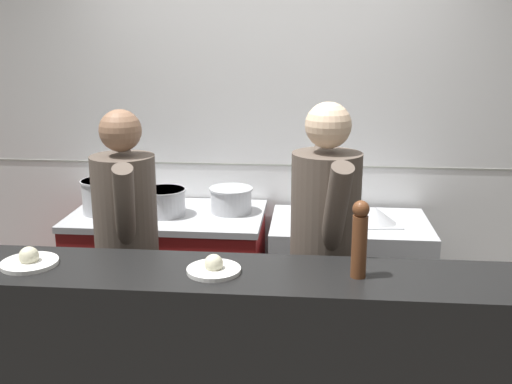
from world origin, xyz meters
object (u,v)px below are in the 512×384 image
object	(u,v)px
chefs_knife	(366,228)
plated_dish_appetiser	(214,268)
oven_range	(170,278)
chef_sous	(324,251)
chef_head_cook	(127,246)
mixing_bowl_steel	(374,215)
sauce_pot	(164,201)
plated_dish_main	(29,260)
pepper_mill	(360,238)
stock_pot	(102,196)
braising_pot	(231,199)

from	to	relation	value
chefs_knife	plated_dish_appetiser	size ratio (longest dim) A/B	1.69
oven_range	chef_sous	bearing A→B (deg)	-36.03
plated_dish_appetiser	chef_head_cook	size ratio (longest dim) A/B	0.14
mixing_bowl_steel	chefs_knife	bearing A→B (deg)	-115.19
sauce_pot	chef_head_cook	world-z (taller)	chef_head_cook
mixing_bowl_steel	chef_head_cook	world-z (taller)	chef_head_cook
oven_range	plated_dish_appetiser	bearing A→B (deg)	-68.11
sauce_pot	chef_head_cook	bearing A→B (deg)	-95.81
plated_dish_appetiser	chef_head_cook	distance (m)	0.85
plated_dish_main	pepper_mill	size ratio (longest dim) A/B	0.75
sauce_pot	plated_dish_main	size ratio (longest dim) A/B	1.12
plated_dish_main	plated_dish_appetiser	bearing A→B (deg)	-0.42
stock_pot	plated_dish_appetiser	xyz separation A→B (m)	(0.91, -1.22, 0.04)
sauce_pot	chefs_knife	distance (m)	1.25
pepper_mill	sauce_pot	bearing A→B (deg)	132.73
braising_pot	plated_dish_appetiser	world-z (taller)	plated_dish_appetiser
pepper_mill	chef_sous	bearing A→B (deg)	103.22
braising_pot	chef_sous	size ratio (longest dim) A/B	0.16
plated_dish_main	chef_head_cook	distance (m)	0.67
plated_dish_appetiser	pepper_mill	distance (m)	0.62
chef_sous	chef_head_cook	bearing A→B (deg)	165.25
chefs_knife	chef_head_cook	bearing A→B (deg)	-158.96
oven_range	plated_dish_appetiser	xyz separation A→B (m)	(0.51, -1.26, 0.61)
sauce_pot	plated_dish_main	bearing A→B (deg)	-103.95
stock_pot	pepper_mill	distance (m)	1.95
stock_pot	mixing_bowl_steel	bearing A→B (deg)	1.10
braising_pot	chef_sous	distance (m)	0.96
plated_dish_appetiser	chef_head_cook	bearing A→B (deg)	132.85
stock_pot	chefs_knife	distance (m)	1.65
plated_dish_main	chef_sous	bearing A→B (deg)	22.64
oven_range	sauce_pot	size ratio (longest dim) A/B	4.43
mixing_bowl_steel	pepper_mill	size ratio (longest dim) A/B	0.83
mixing_bowl_steel	sauce_pot	bearing A→B (deg)	-178.25
mixing_bowl_steel	plated_dish_main	size ratio (longest dim) A/B	1.11
oven_range	chef_sous	size ratio (longest dim) A/B	0.72
sauce_pot	pepper_mill	bearing A→B (deg)	-47.27
mixing_bowl_steel	pepper_mill	world-z (taller)	pepper_mill
oven_range	stock_pot	distance (m)	0.70
oven_range	chefs_knife	size ratio (longest dim) A/B	3.14
sauce_pot	chef_head_cook	xyz separation A→B (m)	(-0.06, -0.60, -0.08)
stock_pot	plated_dish_appetiser	world-z (taller)	same
sauce_pot	oven_range	bearing A→B (deg)	81.77
braising_pot	plated_dish_main	bearing A→B (deg)	-118.49
oven_range	chef_head_cook	bearing A→B (deg)	-95.98
oven_range	sauce_pot	bearing A→B (deg)	-98.23
chefs_knife	plated_dish_appetiser	bearing A→B (deg)	-123.25
oven_range	plated_dish_main	world-z (taller)	plated_dish_main
chefs_knife	plated_dish_main	size ratio (longest dim) A/B	1.59
mixing_bowl_steel	chef_sous	size ratio (longest dim) A/B	0.16
pepper_mill	plated_dish_main	bearing A→B (deg)	-179.97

